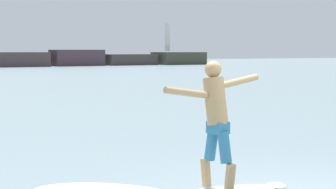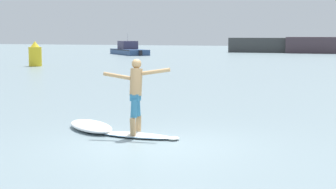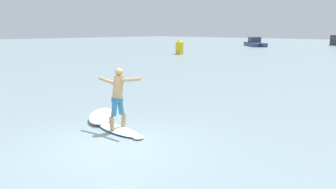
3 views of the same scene
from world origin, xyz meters
name	(u,v)px [view 2 (image 2 of 3)]	position (x,y,z in m)	size (l,w,h in m)	color
ground_plane	(157,146)	(0.00, 0.00, 0.00)	(200.00, 200.00, 0.00)	gray
surfboard	(137,135)	(-0.80, 0.76, 0.05)	(2.06, 0.68, 0.23)	white
surfer	(136,90)	(-0.85, 0.81, 1.10)	(1.60, 0.67, 1.73)	tan
fishing_boat_near_jetty	(129,50)	(-23.36, 48.60, 0.52)	(7.18, 7.56, 2.48)	navy
channel_marker_buoy	(35,55)	(-19.76, 24.49, 0.84)	(0.96, 0.96, 1.87)	yellow
wave_foam_at_tail	(91,126)	(-2.28, 1.23, 0.10)	(2.04, 1.95, 0.21)	white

